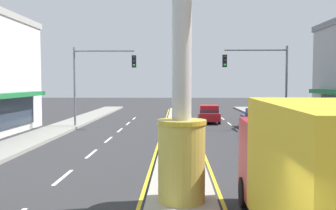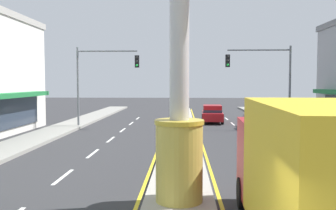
% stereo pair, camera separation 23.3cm
% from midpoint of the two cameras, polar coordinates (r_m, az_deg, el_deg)
% --- Properties ---
extents(median_strip, '(2.03, 52.00, 0.14)m').
position_cam_midpoint_polar(median_strip, '(22.03, 1.46, -5.35)').
color(median_strip, '#A39E93').
rests_on(median_strip, ground).
extents(sidewalk_left, '(2.49, 60.00, 0.18)m').
position_cam_midpoint_polar(sidewalk_left, '(21.92, -22.51, -5.61)').
color(sidewalk_left, gray).
rests_on(sidewalk_left, ground).
extents(lane_markings, '(8.77, 52.00, 0.01)m').
position_cam_midpoint_polar(lane_markings, '(20.70, 1.46, -6.11)').
color(lane_markings, silver).
rests_on(lane_markings, ground).
extents(district_sign, '(6.68, 1.39, 8.22)m').
position_cam_midpoint_polar(district_sign, '(10.04, 1.53, 6.71)').
color(district_sign, gold).
rests_on(district_sign, median_strip).
extents(traffic_light_left_side, '(4.86, 0.46, 6.20)m').
position_cam_midpoint_polar(traffic_light_left_side, '(28.25, -11.37, 5.03)').
color(traffic_light_left_side, slate).
rests_on(traffic_light_left_side, ground).
extents(traffic_light_right_side, '(4.86, 0.46, 6.20)m').
position_cam_midpoint_polar(traffic_light_right_side, '(27.79, 14.52, 5.01)').
color(traffic_light_right_side, slate).
rests_on(traffic_light_right_side, ground).
extents(sedan_near_right_lane, '(1.90, 4.33, 1.53)m').
position_cam_midpoint_polar(sedan_near_right_lane, '(17.33, 21.71, -5.63)').
color(sedan_near_right_lane, tan).
rests_on(sedan_near_right_lane, ground).
extents(box_truck_far_right_lane, '(2.50, 6.99, 3.12)m').
position_cam_midpoint_polar(box_truck_far_right_lane, '(7.72, 21.44, -9.99)').
color(box_truck_far_right_lane, maroon).
rests_on(box_truck_far_right_lane, ground).
extents(sedan_near_left_lane, '(2.01, 4.39, 1.53)m').
position_cam_midpoint_polar(sedan_near_left_lane, '(27.69, 13.91, -2.14)').
color(sedan_near_left_lane, navy).
rests_on(sedan_near_left_lane, ground).
extents(sedan_mid_left_lane, '(2.01, 4.39, 1.53)m').
position_cam_midpoint_polar(sedan_mid_left_lane, '(31.71, 6.27, -1.35)').
color(sedan_mid_left_lane, maroon).
rests_on(sedan_mid_left_lane, ground).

